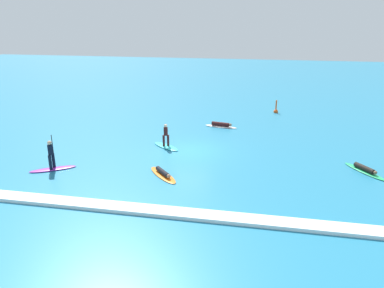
{
  "coord_description": "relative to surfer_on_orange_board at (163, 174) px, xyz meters",
  "views": [
    {
      "loc": [
        4.52,
        -23.54,
        8.81
      ],
      "look_at": [
        0.0,
        0.0,
        0.5
      ],
      "focal_mm": 34.3,
      "sensor_mm": 36.0,
      "label": 1
    }
  ],
  "objects": [
    {
      "name": "ground_plane",
      "position": [
        0.87,
        4.47,
        -0.12
      ],
      "size": [
        120.0,
        120.0,
        0.0
      ],
      "primitive_type": "plane",
      "color": "teal",
      "rests_on": "ground"
    },
    {
      "name": "surfer_on_orange_board",
      "position": [
        0.0,
        0.0,
        0.0
      ],
      "size": [
        2.44,
        2.6,
        0.35
      ],
      "rotation": [
        0.0,
        0.0,
        5.44
      ],
      "color": "orange",
      "rests_on": "ground_plane"
    },
    {
      "name": "surfer_on_green_board",
      "position": [
        11.76,
        2.78,
        0.02
      ],
      "size": [
        2.15,
        2.79,
        0.39
      ],
      "rotation": [
        0.0,
        0.0,
        5.31
      ],
      "color": "#23B266",
      "rests_on": "ground_plane"
    },
    {
      "name": "surfer_on_teal_board",
      "position": [
        -1.1,
        4.88,
        0.26
      ],
      "size": [
        2.45,
        2.11,
        1.71
      ],
      "rotation": [
        0.0,
        0.0,
        2.49
      ],
      "color": "#33C6CC",
      "rests_on": "ground_plane"
    },
    {
      "name": "surfer_on_white_board",
      "position": [
        2.19,
        10.68,
        0.04
      ],
      "size": [
        2.84,
        1.22,
        0.42
      ],
      "rotation": [
        0.0,
        0.0,
        6.09
      ],
      "color": "white",
      "rests_on": "ground_plane"
    },
    {
      "name": "surfer_on_purple_board",
      "position": [
        -6.84,
        -0.42,
        0.37
      ],
      "size": [
        2.61,
        1.93,
        2.18
      ],
      "rotation": [
        0.0,
        0.0,
        0.55
      ],
      "color": "purple",
      "rests_on": "ground_plane"
    },
    {
      "name": "marker_buoy",
      "position": [
        6.86,
        16.59,
        0.11
      ],
      "size": [
        0.43,
        0.43,
        1.34
      ],
      "color": "#E55119",
      "rests_on": "ground_plane"
    },
    {
      "name": "wave_crest",
      "position": [
        0.87,
        -4.24,
        -0.03
      ],
      "size": [
        23.03,
        0.9,
        0.18
      ],
      "primitive_type": "cube",
      "color": "white",
      "rests_on": "ground_plane"
    }
  ]
}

